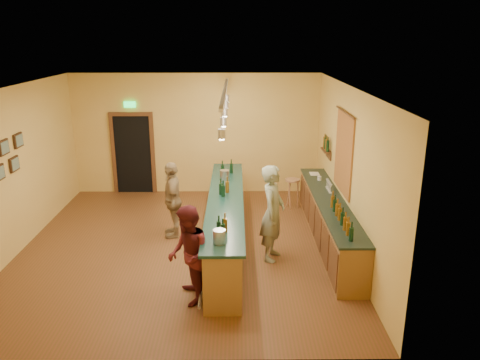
{
  "coord_description": "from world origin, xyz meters",
  "views": [
    {
      "loc": [
        1.07,
        -8.72,
        4.14
      ],
      "look_at": [
        1.14,
        0.2,
        1.35
      ],
      "focal_mm": 35.0,
      "sensor_mm": 36.0,
      "label": 1
    }
  ],
  "objects_px": {
    "tasting_bar": "(226,219)",
    "bartender": "(273,213)",
    "bar_stool": "(292,185)",
    "customer_a": "(188,255)",
    "back_counter": "(329,220)",
    "customer_b": "(173,199)"
  },
  "relations": [
    {
      "from": "customer_a",
      "to": "bartender",
      "type": "bearing_deg",
      "value": 123.77
    },
    {
      "from": "customer_b",
      "to": "bar_stool",
      "type": "distance_m",
      "value": 3.19
    },
    {
      "from": "bar_stool",
      "to": "back_counter",
      "type": "bearing_deg",
      "value": -75.46
    },
    {
      "from": "tasting_bar",
      "to": "customer_a",
      "type": "xyz_separation_m",
      "value": [
        -0.55,
        -2.03,
        0.2
      ]
    },
    {
      "from": "tasting_bar",
      "to": "bartender",
      "type": "xyz_separation_m",
      "value": [
        0.9,
        -0.52,
        0.32
      ]
    },
    {
      "from": "customer_a",
      "to": "bar_stool",
      "type": "relative_size",
      "value": 2.16
    },
    {
      "from": "back_counter",
      "to": "customer_a",
      "type": "xyz_separation_m",
      "value": [
        -2.67,
        -2.21,
        0.32
      ]
    },
    {
      "from": "tasting_bar",
      "to": "customer_a",
      "type": "distance_m",
      "value": 2.11
    },
    {
      "from": "back_counter",
      "to": "bartender",
      "type": "distance_m",
      "value": 1.48
    },
    {
      "from": "tasting_bar",
      "to": "bar_stool",
      "type": "distance_m",
      "value": 2.72
    },
    {
      "from": "tasting_bar",
      "to": "bar_stool",
      "type": "xyz_separation_m",
      "value": [
        1.59,
        2.2,
        -0.0
      ]
    },
    {
      "from": "tasting_bar",
      "to": "bartender",
      "type": "relative_size",
      "value": 2.75
    },
    {
      "from": "bartender",
      "to": "customer_a",
      "type": "relative_size",
      "value": 1.15
    },
    {
      "from": "bartender",
      "to": "customer_a",
      "type": "xyz_separation_m",
      "value": [
        -1.45,
        -1.51,
        -0.12
      ]
    },
    {
      "from": "back_counter",
      "to": "customer_a",
      "type": "height_order",
      "value": "customer_a"
    },
    {
      "from": "bar_stool",
      "to": "customer_a",
      "type": "bearing_deg",
      "value": -116.84
    },
    {
      "from": "tasting_bar",
      "to": "customer_b",
      "type": "bearing_deg",
      "value": 153.56
    },
    {
      "from": "back_counter",
      "to": "tasting_bar",
      "type": "relative_size",
      "value": 0.89
    },
    {
      "from": "bartender",
      "to": "bar_stool",
      "type": "height_order",
      "value": "bartender"
    },
    {
      "from": "customer_a",
      "to": "bar_stool",
      "type": "height_order",
      "value": "customer_a"
    },
    {
      "from": "customer_a",
      "to": "back_counter",
      "type": "bearing_deg",
      "value": 117.16
    },
    {
      "from": "customer_a",
      "to": "customer_b",
      "type": "bearing_deg",
      "value": -179.91
    }
  ]
}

